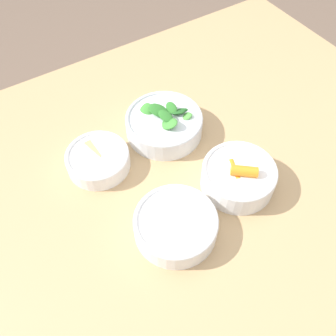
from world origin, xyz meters
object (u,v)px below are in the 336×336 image
Objects in this scene: bowl_carrots at (239,176)px; bowl_greens at (164,123)px; bowl_beans_hotdog at (176,225)px; bowl_cookies at (98,159)px.

bowl_carrots is 0.23m from bowl_greens.
bowl_beans_hotdog is (0.13, 0.25, -0.01)m from bowl_greens.
bowl_beans_hotdog is at bearing 103.67° from bowl_cookies.
bowl_cookies is at bearing 2.60° from bowl_greens.
bowl_cookies is at bearing -76.33° from bowl_beans_hotdog.
bowl_carrots is 0.95× the size of bowl_beans_hotdog.
bowl_cookies is (0.19, 0.01, -0.01)m from bowl_greens.
bowl_greens is 0.19m from bowl_cookies.
bowl_cookies is (0.06, -0.24, -0.00)m from bowl_beans_hotdog.
bowl_greens is at bearing -177.40° from bowl_cookies.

